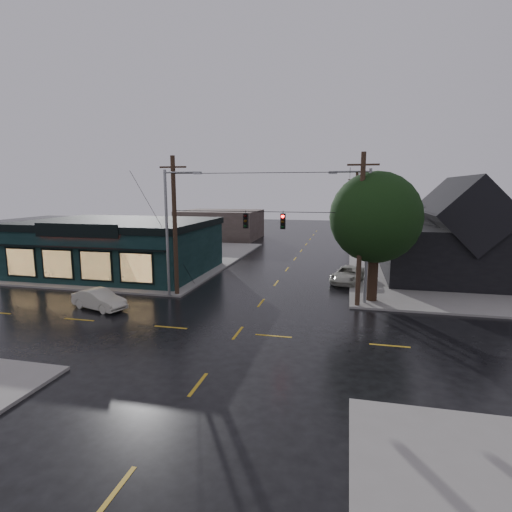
% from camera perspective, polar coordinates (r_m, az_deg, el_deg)
% --- Properties ---
extents(ground_plane, '(160.00, 160.00, 0.00)m').
position_cam_1_polar(ground_plane, '(22.42, -2.62, -10.93)').
color(ground_plane, black).
extents(sidewalk_nw, '(28.00, 28.00, 0.15)m').
position_cam_1_polar(sidewalk_nw, '(48.35, -19.30, -0.17)').
color(sidewalk_nw, gray).
rests_on(sidewalk_nw, ground).
extents(sidewalk_ne, '(28.00, 28.00, 0.15)m').
position_cam_1_polar(sidewalk_ne, '(43.37, 32.04, -2.19)').
color(sidewalk_ne, gray).
rests_on(sidewalk_ne, ground).
extents(pizza_shop, '(16.30, 12.34, 4.90)m').
position_cam_1_polar(pizza_shop, '(39.44, -18.79, 1.39)').
color(pizza_shop, black).
rests_on(pizza_shop, ground).
extents(ne_building, '(12.60, 11.60, 8.75)m').
position_cam_1_polar(ne_building, '(38.49, 27.00, 3.53)').
color(ne_building, black).
rests_on(ne_building, ground).
extents(corner_tree, '(6.19, 6.19, 8.89)m').
position_cam_1_polar(corner_tree, '(28.29, 16.71, 5.27)').
color(corner_tree, black).
rests_on(corner_tree, ground).
extents(utility_pole_nw, '(2.00, 0.32, 10.15)m').
position_cam_1_polar(utility_pole_nw, '(30.40, -11.19, -5.55)').
color(utility_pole_nw, '#332016').
rests_on(utility_pole_nw, ground).
extents(utility_pole_ne, '(2.00, 0.32, 10.15)m').
position_cam_1_polar(utility_pole_ne, '(27.85, 14.23, -7.08)').
color(utility_pole_ne, '#332016').
rests_on(utility_pole_ne, ground).
extents(utility_pole_far_a, '(2.00, 0.32, 9.65)m').
position_cam_1_polar(utility_pole_far_a, '(48.84, 13.79, 0.10)').
color(utility_pole_far_a, '#332016').
rests_on(utility_pole_far_a, ground).
extents(utility_pole_far_b, '(2.00, 0.32, 9.15)m').
position_cam_1_polar(utility_pole_far_b, '(68.66, 13.63, 2.81)').
color(utility_pole_far_b, '#332016').
rests_on(utility_pole_far_b, ground).
extents(utility_pole_far_c, '(2.00, 0.32, 9.15)m').
position_cam_1_polar(utility_pole_far_c, '(88.55, 13.54, 4.30)').
color(utility_pole_far_c, '#332016').
rests_on(utility_pole_far_c, ground).
extents(span_signal_assembly, '(13.00, 0.48, 1.23)m').
position_cam_1_polar(span_signal_assembly, '(27.37, 1.17, 5.09)').
color(span_signal_assembly, black).
rests_on(span_signal_assembly, ground).
extents(streetlight_nw, '(5.40, 0.30, 9.15)m').
position_cam_1_polar(streetlight_nw, '(29.91, -12.27, -5.84)').
color(streetlight_nw, gray).
rests_on(streetlight_nw, ground).
extents(streetlight_ne, '(5.40, 0.30, 9.15)m').
position_cam_1_polar(streetlight_ne, '(28.54, 15.22, -6.71)').
color(streetlight_ne, gray).
rests_on(streetlight_ne, ground).
extents(bg_building_west, '(12.00, 10.00, 4.40)m').
position_cam_1_polar(bg_building_west, '(63.60, -5.09, 4.51)').
color(bg_building_west, '#3F332E').
rests_on(bg_building_west, ground).
extents(bg_building_east, '(14.00, 12.00, 5.60)m').
position_cam_1_polar(bg_building_east, '(66.20, 22.01, 4.57)').
color(bg_building_east, '#26272B').
rests_on(bg_building_east, ground).
extents(sedan_cream, '(4.21, 2.52, 1.31)m').
position_cam_1_polar(sedan_cream, '(28.34, -21.50, -5.80)').
color(sedan_cream, '#BBB9A4').
rests_on(sedan_cream, ground).
extents(suv_silver, '(3.36, 5.31, 1.37)m').
position_cam_1_polar(suv_silver, '(34.55, 13.08, -2.61)').
color(suv_silver, '#BAB9AB').
rests_on(suv_silver, ground).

